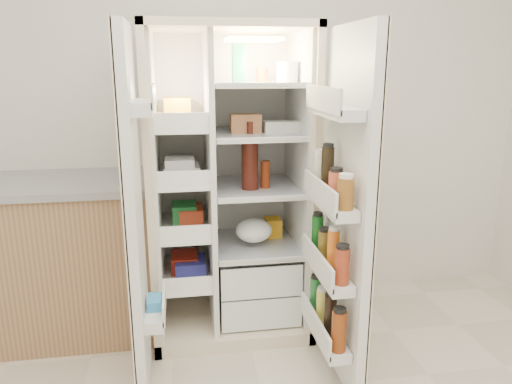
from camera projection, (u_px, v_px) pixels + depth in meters
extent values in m
cube|color=silver|center=(233.00, 102.00, 3.13)|extent=(4.00, 0.02, 2.70)
cube|color=beige|center=(223.00, 173.00, 3.17)|extent=(0.92, 0.04, 1.80)
cube|color=beige|center=(153.00, 187.00, 2.78)|extent=(0.04, 0.70, 1.80)
cube|color=beige|center=(301.00, 182.00, 2.92)|extent=(0.04, 0.70, 1.80)
cube|color=beige|center=(226.00, 27.00, 2.63)|extent=(0.92, 0.70, 0.04)
cube|color=beige|center=(231.00, 316.00, 3.07)|extent=(0.92, 0.70, 0.08)
cube|color=silver|center=(224.00, 171.00, 3.13)|extent=(0.84, 0.02, 1.68)
cube|color=silver|center=(158.00, 184.00, 2.78)|extent=(0.02, 0.62, 1.68)
cube|color=silver|center=(296.00, 179.00, 2.91)|extent=(0.02, 0.62, 1.68)
cube|color=silver|center=(210.00, 182.00, 2.83)|extent=(0.03, 0.62, 1.68)
cube|color=white|center=(255.00, 295.00, 3.04)|extent=(0.47, 0.52, 0.19)
cube|color=white|center=(255.00, 265.00, 2.99)|extent=(0.47, 0.52, 0.19)
cube|color=#FFD18C|center=(253.00, 39.00, 2.72)|extent=(0.30, 0.30, 0.02)
cube|color=white|center=(187.00, 274.00, 2.95)|extent=(0.28, 0.58, 0.02)
cube|color=white|center=(185.00, 227.00, 2.87)|extent=(0.28, 0.58, 0.02)
cube|color=white|center=(183.00, 178.00, 2.80)|extent=(0.28, 0.58, 0.02)
cube|color=white|center=(181.00, 126.00, 2.72)|extent=(0.28, 0.58, 0.02)
cube|color=silver|center=(255.00, 243.00, 2.97)|extent=(0.49, 0.58, 0.01)
cube|color=silver|center=(255.00, 187.00, 2.88)|extent=(0.49, 0.58, 0.01)
cube|color=silver|center=(255.00, 133.00, 2.80)|extent=(0.49, 0.58, 0.02)
cube|color=silver|center=(255.00, 84.00, 2.73)|extent=(0.49, 0.58, 0.02)
cube|color=red|center=(186.00, 265.00, 2.93)|extent=(0.16, 0.20, 0.10)
cube|color=#258A3D|center=(184.00, 216.00, 2.86)|extent=(0.14, 0.18, 0.12)
cube|color=white|center=(183.00, 170.00, 2.79)|extent=(0.20, 0.22, 0.07)
cube|color=gold|center=(180.00, 111.00, 2.70)|extent=(0.15, 0.16, 0.14)
cube|color=#3838A9|center=(186.00, 265.00, 2.94)|extent=(0.18, 0.20, 0.09)
cube|color=#CA4123|center=(184.00, 217.00, 2.86)|extent=(0.14, 0.18, 0.10)
cube|color=white|center=(182.00, 166.00, 2.78)|extent=(0.16, 0.16, 0.12)
sphere|color=orange|center=(237.00, 311.00, 2.96)|extent=(0.07, 0.07, 0.07)
sphere|color=orange|center=(251.00, 307.00, 3.01)|extent=(0.07, 0.07, 0.07)
sphere|color=orange|center=(268.00, 309.00, 2.99)|extent=(0.07, 0.07, 0.07)
sphere|color=orange|center=(242.00, 300.00, 3.10)|extent=(0.07, 0.07, 0.07)
sphere|color=orange|center=(258.00, 300.00, 3.10)|extent=(0.07, 0.07, 0.07)
sphere|color=orange|center=(275.00, 302.00, 3.07)|extent=(0.07, 0.07, 0.07)
sphere|color=orange|center=(231.00, 305.00, 3.03)|extent=(0.07, 0.07, 0.07)
sphere|color=orange|center=(267.00, 298.00, 3.12)|extent=(0.07, 0.07, 0.07)
ellipsoid|color=#396F25|center=(255.00, 262.00, 3.00)|extent=(0.26, 0.24, 0.11)
cylinder|color=#44160E|center=(250.00, 164.00, 2.76)|extent=(0.10, 0.10, 0.30)
cylinder|color=maroon|center=(265.00, 174.00, 2.81)|extent=(0.06, 0.06, 0.16)
cube|color=#248654|center=(239.00, 63.00, 2.66)|extent=(0.07, 0.07, 0.21)
cylinder|color=white|center=(288.00, 72.00, 2.71)|extent=(0.12, 0.12, 0.11)
cylinder|color=#985923|center=(262.00, 74.00, 2.80)|extent=(0.06, 0.06, 0.08)
cube|color=silver|center=(286.00, 127.00, 2.77)|extent=(0.26, 0.11, 0.06)
cube|color=#AB6B44|center=(246.00, 123.00, 2.75)|extent=(0.17, 0.10, 0.11)
ellipsoid|color=white|center=(254.00, 235.00, 2.89)|extent=(0.22, 0.20, 0.14)
cube|color=#FDAD1A|center=(273.00, 227.00, 3.07)|extent=(0.10, 0.12, 0.12)
cube|color=silver|center=(134.00, 216.00, 2.25)|extent=(0.05, 0.40, 1.72)
cube|color=beige|center=(129.00, 217.00, 2.24)|extent=(0.01, 0.40, 1.72)
cube|color=silver|center=(155.00, 312.00, 2.39)|extent=(0.09, 0.32, 0.06)
cube|color=silver|center=(143.00, 107.00, 2.13)|extent=(0.09, 0.32, 0.06)
cube|color=#338CCC|center=(155.00, 307.00, 2.38)|extent=(0.07, 0.12, 0.10)
cube|color=silver|center=(347.00, 212.00, 2.32)|extent=(0.05, 0.58, 1.72)
cube|color=beige|center=(352.00, 211.00, 2.32)|extent=(0.01, 0.58, 1.72)
cube|color=silver|center=(325.00, 332.00, 2.47)|extent=(0.11, 0.50, 0.05)
cube|color=silver|center=(327.00, 271.00, 2.38)|extent=(0.11, 0.50, 0.05)
cube|color=silver|center=(330.00, 202.00, 2.29)|extent=(0.11, 0.50, 0.05)
cube|color=silver|center=(334.00, 111.00, 2.18)|extent=(0.11, 0.50, 0.05)
cylinder|color=maroon|center=(339.00, 331.00, 2.25)|extent=(0.07, 0.07, 0.20)
cylinder|color=black|center=(330.00, 315.00, 2.37)|extent=(0.06, 0.06, 0.22)
cylinder|color=#D8CD48|center=(322.00, 306.00, 2.50)|extent=(0.06, 0.06, 0.18)
cylinder|color=#236B33|center=(315.00, 294.00, 2.62)|extent=(0.06, 0.06, 0.19)
cylinder|color=maroon|center=(342.00, 266.00, 2.16)|extent=(0.07, 0.07, 0.17)
cylinder|color=orange|center=(333.00, 251.00, 2.28)|extent=(0.06, 0.06, 0.21)
cylinder|color=brown|center=(325.00, 246.00, 2.41)|extent=(0.07, 0.07, 0.16)
cylinder|color=#14571A|center=(317.00, 234.00, 2.53)|extent=(0.06, 0.06, 0.20)
cylinder|color=brown|center=(345.00, 194.00, 2.08)|extent=(0.07, 0.07, 0.14)
cylinder|color=#BD4E30|center=(336.00, 187.00, 2.20)|extent=(0.07, 0.07, 0.14)
cylinder|color=black|center=(327.00, 171.00, 2.32)|extent=(0.06, 0.06, 0.23)
cylinder|color=beige|center=(320.00, 170.00, 2.45)|extent=(0.06, 0.06, 0.18)
cube|color=#9E6E4F|center=(45.00, 261.00, 2.88)|extent=(1.26, 0.65, 0.90)
cube|color=gray|center=(36.00, 184.00, 2.76)|extent=(1.30, 0.69, 0.04)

